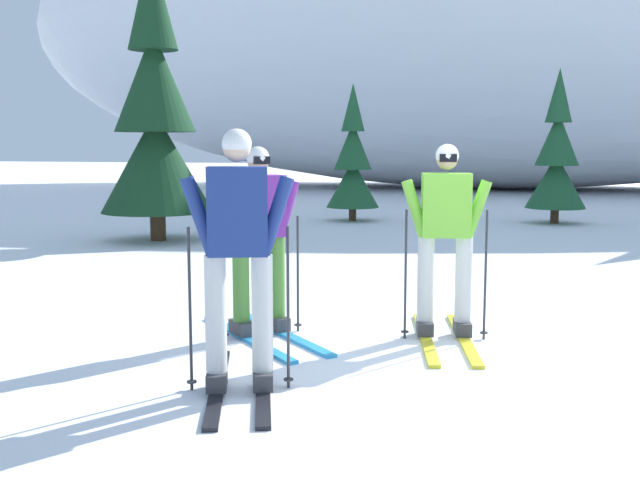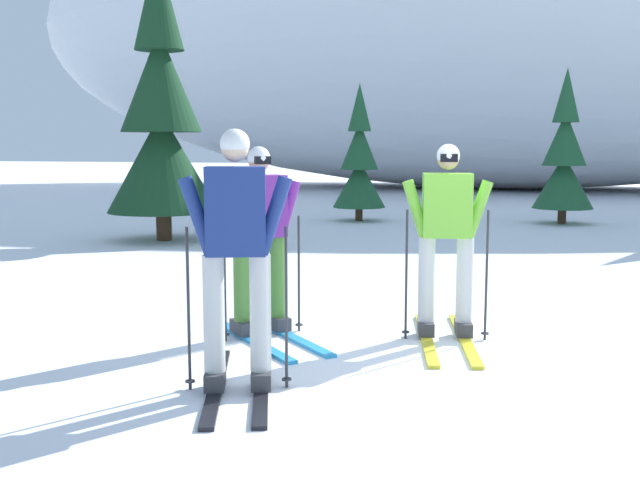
{
  "view_description": "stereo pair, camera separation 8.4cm",
  "coord_description": "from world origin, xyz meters",
  "px_view_note": "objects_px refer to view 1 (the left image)",
  "views": [
    {
      "loc": [
        0.26,
        -5.82,
        1.74
      ],
      "look_at": [
        -1.26,
        0.16,
        0.95
      ],
      "focal_mm": 42.14,
      "sensor_mm": 36.0,
      "label": 1
    },
    {
      "loc": [
        0.35,
        -5.8,
        1.74
      ],
      "look_at": [
        -1.26,
        0.16,
        0.95
      ],
      "focal_mm": 42.14,
      "sensor_mm": 36.0,
      "label": 2
    }
  ],
  "objects_px": {
    "skier_lime_jacket": "(446,238)",
    "pine_tree_far_left": "(155,120)",
    "pine_tree_center_left": "(353,164)",
    "skier_purple_jacket": "(259,237)",
    "pine_tree_center_right": "(557,159)",
    "skier_navy_jacket": "(238,256)"
  },
  "relations": [
    {
      "from": "skier_lime_jacket",
      "to": "pine_tree_far_left",
      "type": "xyz_separation_m",
      "value": [
        -5.64,
        5.69,
        1.26
      ]
    },
    {
      "from": "skier_navy_jacket",
      "to": "skier_purple_jacket",
      "type": "bearing_deg",
      "value": 103.67
    },
    {
      "from": "pine_tree_center_left",
      "to": "pine_tree_center_right",
      "type": "xyz_separation_m",
      "value": [
        4.44,
        0.56,
        0.12
      ]
    },
    {
      "from": "skier_purple_jacket",
      "to": "pine_tree_center_right",
      "type": "height_order",
      "value": "pine_tree_center_right"
    },
    {
      "from": "skier_navy_jacket",
      "to": "pine_tree_center_right",
      "type": "height_order",
      "value": "pine_tree_center_right"
    },
    {
      "from": "skier_lime_jacket",
      "to": "skier_purple_jacket",
      "type": "bearing_deg",
      "value": -168.7
    },
    {
      "from": "pine_tree_far_left",
      "to": "pine_tree_center_left",
      "type": "xyz_separation_m",
      "value": [
        2.71,
        4.31,
        -0.87
      ]
    },
    {
      "from": "skier_lime_jacket",
      "to": "pine_tree_far_left",
      "type": "relative_size",
      "value": 0.35
    },
    {
      "from": "pine_tree_center_left",
      "to": "skier_navy_jacket",
      "type": "bearing_deg",
      "value": -82.02
    },
    {
      "from": "skier_lime_jacket",
      "to": "skier_purple_jacket",
      "type": "xyz_separation_m",
      "value": [
        -1.64,
        -0.33,
        -0.01
      ]
    },
    {
      "from": "pine_tree_center_left",
      "to": "pine_tree_center_right",
      "type": "bearing_deg",
      "value": 7.21
    },
    {
      "from": "pine_tree_far_left",
      "to": "pine_tree_center_left",
      "type": "bearing_deg",
      "value": 57.84
    },
    {
      "from": "skier_navy_jacket",
      "to": "skier_lime_jacket",
      "type": "xyz_separation_m",
      "value": [
        1.27,
        1.86,
        -0.06
      ]
    },
    {
      "from": "skier_purple_jacket",
      "to": "pine_tree_center_right",
      "type": "distance_m",
      "value": 11.35
    },
    {
      "from": "skier_lime_jacket",
      "to": "pine_tree_far_left",
      "type": "distance_m",
      "value": 8.11
    },
    {
      "from": "skier_lime_jacket",
      "to": "pine_tree_center_left",
      "type": "bearing_deg",
      "value": 106.34
    },
    {
      "from": "pine_tree_center_left",
      "to": "skier_purple_jacket",
      "type": "bearing_deg",
      "value": -82.88
    },
    {
      "from": "pine_tree_center_left",
      "to": "skier_lime_jacket",
      "type": "bearing_deg",
      "value": -73.66
    },
    {
      "from": "skier_purple_jacket",
      "to": "pine_tree_center_right",
      "type": "bearing_deg",
      "value": 73.85
    },
    {
      "from": "skier_navy_jacket",
      "to": "pine_tree_center_left",
      "type": "height_order",
      "value": "pine_tree_center_left"
    },
    {
      "from": "skier_lime_jacket",
      "to": "pine_tree_center_right",
      "type": "xyz_separation_m",
      "value": [
        1.51,
        10.56,
        0.5
      ]
    },
    {
      "from": "skier_navy_jacket",
      "to": "pine_tree_center_left",
      "type": "distance_m",
      "value": 11.98
    }
  ]
}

